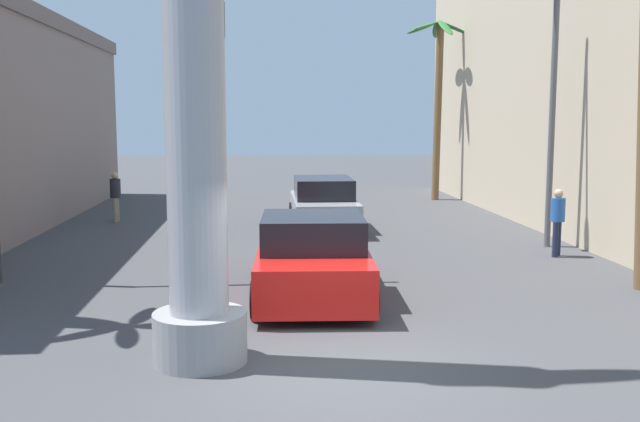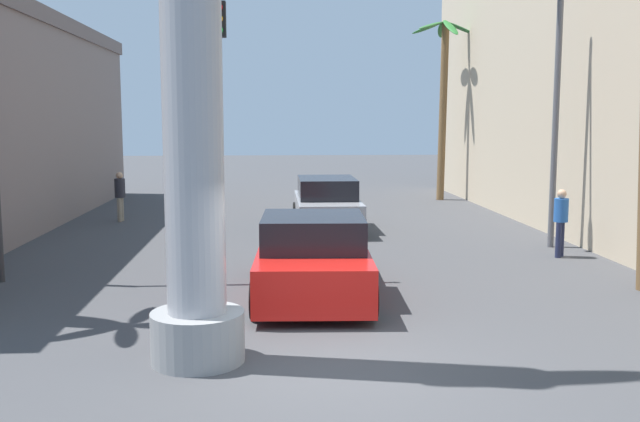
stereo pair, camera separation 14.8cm
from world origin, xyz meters
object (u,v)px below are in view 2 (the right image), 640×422
Objects in this scene: car_lead at (313,258)px; palm_tree_far_right at (443,87)px; street_lamp at (541,87)px; pedestrian_mid_right at (561,218)px; neon_sign_pole at (191,12)px; car_far at (327,205)px; traffic_light_mast at (76,77)px; pedestrian_far_left at (120,193)px.

car_lead is 0.68× the size of palm_tree_far_right.
pedestrian_mid_right is at bearing -85.52° from street_lamp.
palm_tree_far_right is (6.20, 15.72, 3.92)m from car_lead.
pedestrian_mid_right reaches higher than car_lead.
neon_sign_pole is 11.44m from street_lamp.
neon_sign_pole reaches higher than car_far.
traffic_light_mast is 5.97m from car_lead.
street_lamp reaches higher than pedestrian_far_left.
pedestrian_mid_right is at bearing -42.22° from car_far.
palm_tree_far_right is 4.51× the size of pedestrian_far_left.
car_far is 10.07m from palm_tree_far_right.
traffic_light_mast is at bearing 162.00° from car_lead.
pedestrian_far_left is (-6.58, 2.08, 0.20)m from car_far.
car_far is at bearing 137.78° from pedestrian_mid_right.
palm_tree_far_right reaches higher than street_lamp.
street_lamp is 1.49× the size of car_far.
pedestrian_mid_right is at bearing 41.12° from neon_sign_pole.
traffic_light_mast is at bearing -127.33° from palm_tree_far_right.
neon_sign_pole is 1.81× the size of traffic_light_mast.
traffic_light_mast reaches higher than pedestrian_far_left.
palm_tree_far_right reaches higher than car_far.
street_lamp reaches higher than pedestrian_mid_right.
pedestrian_far_left is (-1.05, 8.68, -3.21)m from traffic_light_mast.
palm_tree_far_right is (0.14, 11.06, 0.49)m from street_lamp.
traffic_light_mast is 9.31m from pedestrian_far_left.
car_lead is 1.09× the size of car_far.
car_lead is at bearing -96.28° from car_far.
pedestrian_mid_right is (6.17, 3.32, 0.26)m from car_lead.
traffic_light_mast reaches higher than car_lead.
pedestrian_far_left reaches higher than car_far.
car_far is at bearing -17.51° from pedestrian_far_left.
palm_tree_far_right is (10.84, 14.22, 0.47)m from traffic_light_mast.
pedestrian_mid_right is at bearing -30.07° from pedestrian_far_left.
car_lead is (1.79, 3.63, -3.99)m from neon_sign_pole.
palm_tree_far_right is at bearing 24.98° from pedestrian_far_left.
pedestrian_far_left is at bearing 96.90° from traffic_light_mast.
car_lead is at bearing -111.53° from palm_tree_far_right.
traffic_light_mast is (-2.85, 5.14, -0.55)m from neon_sign_pole.
neon_sign_pole is 5.90m from traffic_light_mast.
street_lamp is 4.10× the size of pedestrian_mid_right.
palm_tree_far_right is (7.99, 19.36, -0.08)m from neon_sign_pole.
traffic_light_mast is 17.89m from palm_tree_far_right.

